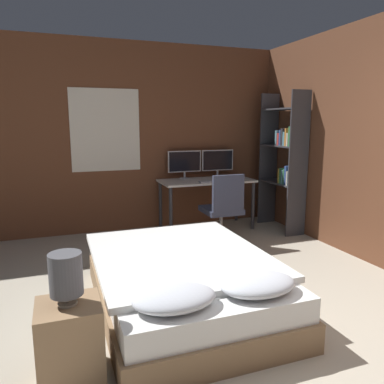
% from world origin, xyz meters
% --- Properties ---
extents(ground_plane, '(20.00, 20.00, 0.00)m').
position_xyz_m(ground_plane, '(0.00, 0.00, 0.00)').
color(ground_plane, '#B2A893').
extents(wall_back, '(12.00, 0.08, 2.70)m').
position_xyz_m(wall_back, '(-0.01, 3.80, 1.35)').
color(wall_back, brown).
rests_on(wall_back, ground_plane).
extents(wall_side_right, '(0.06, 12.00, 2.70)m').
position_xyz_m(wall_side_right, '(1.79, 1.50, 1.35)').
color(wall_side_right, brown).
rests_on(wall_side_right, ground_plane).
extents(bed, '(1.43, 1.96, 0.54)m').
position_xyz_m(bed, '(-0.56, 1.20, 0.23)').
color(bed, '#846647').
rests_on(bed, ground_plane).
extents(nightstand, '(0.38, 0.37, 0.50)m').
position_xyz_m(nightstand, '(-1.50, 0.57, 0.25)').
color(nightstand, '#997551').
rests_on(nightstand, ground_plane).
extents(bedside_lamp, '(0.20, 0.20, 0.32)m').
position_xyz_m(bedside_lamp, '(-1.50, 0.57, 0.69)').
color(bedside_lamp, gray).
rests_on(bedside_lamp, nightstand).
extents(desk, '(1.37, 0.64, 0.74)m').
position_xyz_m(desk, '(0.56, 3.41, 0.65)').
color(desk, beige).
rests_on(desk, ground_plane).
extents(monitor_left, '(0.51, 0.16, 0.42)m').
position_xyz_m(monitor_left, '(0.29, 3.63, 0.98)').
color(monitor_left, '#B7B7BC').
rests_on(monitor_left, desk).
extents(monitor_right, '(0.51, 0.16, 0.42)m').
position_xyz_m(monitor_right, '(0.82, 3.63, 0.98)').
color(monitor_right, '#B7B7BC').
rests_on(monitor_right, desk).
extents(keyboard, '(0.39, 0.13, 0.02)m').
position_xyz_m(keyboard, '(0.56, 3.20, 0.75)').
color(keyboard, '#B7B7BC').
rests_on(keyboard, desk).
extents(computer_mouse, '(0.07, 0.05, 0.04)m').
position_xyz_m(computer_mouse, '(0.84, 3.20, 0.76)').
color(computer_mouse, '#B7B7BC').
rests_on(computer_mouse, desk).
extents(office_chair, '(0.52, 0.52, 0.93)m').
position_xyz_m(office_chair, '(0.50, 2.72, 0.38)').
color(office_chair, black).
rests_on(office_chair, ground_plane).
extents(bookshelf, '(0.31, 0.79, 2.00)m').
position_xyz_m(bookshelf, '(1.59, 2.95, 1.10)').
color(bookshelf, '#333338').
rests_on(bookshelf, ground_plane).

